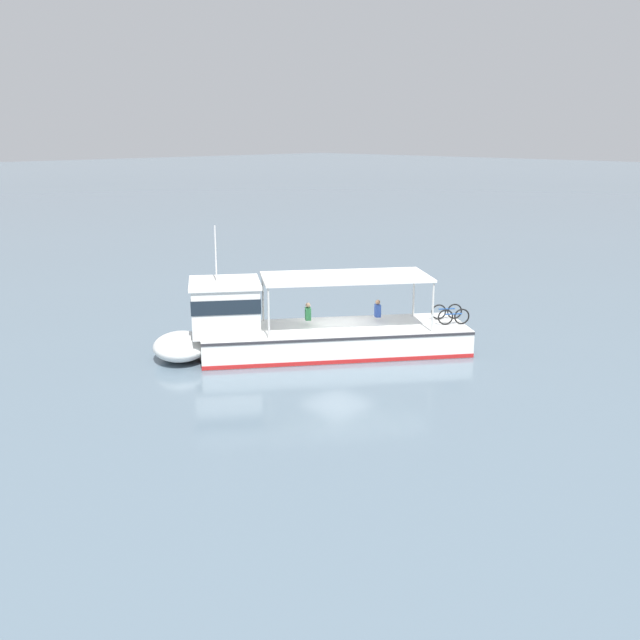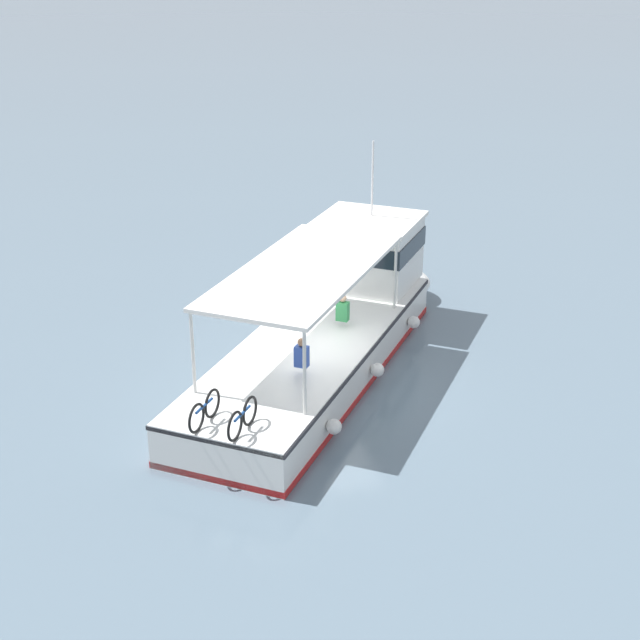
# 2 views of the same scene
# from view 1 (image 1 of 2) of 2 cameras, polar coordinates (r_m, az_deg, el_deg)

# --- Properties ---
(ground_plane) EXTENTS (400.00, 400.00, 0.00)m
(ground_plane) POSITION_cam_1_polar(r_m,az_deg,el_deg) (30.56, 1.42, -2.24)
(ground_plane) COLOR slate
(ferry_main) EXTENTS (12.08, 10.00, 5.32)m
(ferry_main) POSITION_cam_1_polar(r_m,az_deg,el_deg) (29.52, -1.95, -0.80)
(ferry_main) COLOR white
(ferry_main) RESTS_ON ground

